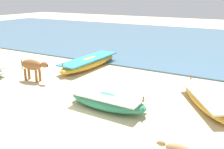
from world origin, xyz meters
TOP-DOWN VIEW (x-y plane):
  - ground at (0.00, 0.00)m, footprint 80.00×80.00m
  - sea_water at (0.00, 16.12)m, footprint 60.00×20.00m
  - fishing_boat_1 at (4.18, 2.87)m, footprint 2.82×3.70m
  - fishing_boat_2 at (-2.62, 5.06)m, footprint 1.41×4.83m
  - fishing_boat_3 at (1.01, 0.89)m, footprint 3.14×1.25m
  - cow_adult_brown at (-3.68, 1.81)m, footprint 1.65×0.56m

SIDE VIEW (x-z plane):
  - ground at x=0.00m, z-range 0.00..0.00m
  - sea_water at x=0.00m, z-range 0.00..0.08m
  - fishing_boat_1 at x=4.18m, z-range -0.08..0.60m
  - fishing_boat_3 at x=1.01m, z-range -0.08..0.70m
  - fishing_boat_2 at x=-2.62m, z-range -0.08..0.70m
  - cow_adult_brown at x=-3.68m, z-range 0.23..1.30m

